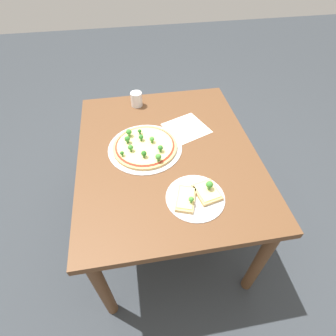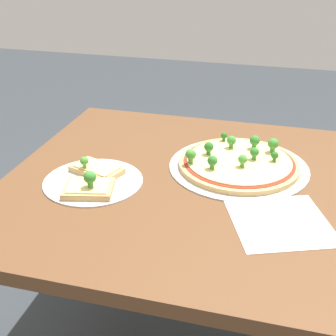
% 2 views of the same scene
% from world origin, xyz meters
% --- Properties ---
extents(dining_table, '(1.14, 0.93, 0.71)m').
position_xyz_m(dining_table, '(0.00, 0.00, 0.62)').
color(dining_table, brown).
rests_on(dining_table, ground_plane).
extents(pizza_tray_whole, '(0.39, 0.39, 0.07)m').
position_xyz_m(pizza_tray_whole, '(0.04, 0.11, 0.73)').
color(pizza_tray_whole, silver).
rests_on(pizza_tray_whole, dining_table).
extents(pizza_tray_slice, '(0.27, 0.27, 0.07)m').
position_xyz_m(pizza_tray_slice, '(-0.32, -0.08, 0.72)').
color(pizza_tray_slice, silver).
rests_on(pizza_tray_slice, dining_table).
extents(paper_menu, '(0.28, 0.28, 0.00)m').
position_xyz_m(paper_menu, '(0.17, -0.14, 0.71)').
color(paper_menu, white).
rests_on(paper_menu, dining_table).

